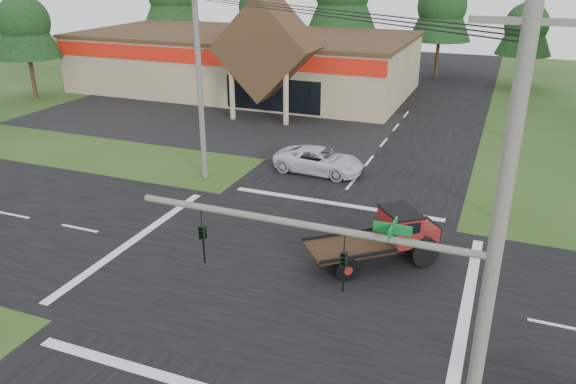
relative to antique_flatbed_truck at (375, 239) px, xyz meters
The scene contains 16 objects.
ground 3.86m from the antique_flatbed_truck, 149.84° to the right, with size 120.00×120.00×0.00m, color #264318.
road_ns 3.86m from the antique_flatbed_truck, 149.84° to the right, with size 12.00×120.00×0.02m, color black.
road_ew 3.86m from the antique_flatbed_truck, 149.84° to the right, with size 120.00×12.00×0.02m, color black.
parking_apron 24.31m from the antique_flatbed_truck, 135.09° to the left, with size 28.00×14.00×0.02m, color black.
cvs_building 33.58m from the antique_flatbed_truck, 124.30° to the left, with size 30.40×18.20×9.19m.
traffic_signal_mast 10.27m from the antique_flatbed_truck, 74.35° to the right, with size 8.12×0.24×7.00m.
utility_pole_nr 11.25m from the antique_flatbed_truck, 65.30° to the right, with size 2.00×0.30×11.00m.
utility_pole_nw 13.47m from the antique_flatbed_truck, 151.25° to the left, with size 2.00×0.30×10.50m.
utility_pole_ne 9.14m from the antique_flatbed_truck, 51.97° to the left, with size 2.00×0.30×11.50m.
utility_pole_n 21.22m from the antique_flatbed_truck, 76.59° to the left, with size 2.00×0.30×11.20m.
tree_row_b 46.70m from the antique_flatbed_truck, 120.02° to the left, with size 5.60×5.60×10.10m.
tree_row_d 40.75m from the antique_flatbed_truck, 94.55° to the left, with size 6.16×6.16×11.11m.
tree_row_e 38.76m from the antique_flatbed_truck, 82.82° to the left, with size 5.04×5.04×9.09m.
tree_side_w 39.99m from the antique_flatbed_truck, 152.73° to the left, with size 5.60×5.60×10.10m.
antique_flatbed_truck is the anchor object (origin of this frame).
white_pickup 10.70m from the antique_flatbed_truck, 120.59° to the left, with size 2.37×5.14×1.43m, color silver.
Camera 1 is at (7.31, -17.86, 11.32)m, focal length 35.00 mm.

